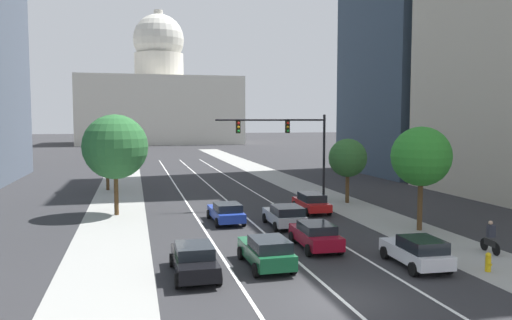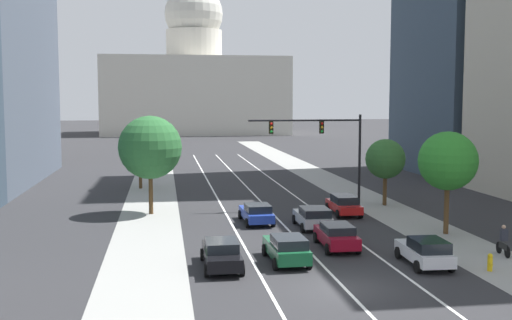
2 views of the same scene
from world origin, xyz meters
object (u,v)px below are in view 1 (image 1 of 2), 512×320
(car_green, at_px, (266,251))
(street_tree_mid_left, at_px, (107,146))
(fire_hydrant, at_px, (488,262))
(street_tree_far_right, at_px, (348,158))
(capitol_building, at_px, (160,101))
(car_red, at_px, (311,202))
(street_tree_near_left, at_px, (115,147))
(traffic_signal_mast, at_px, (292,140))
(car_silver, at_px, (285,215))
(car_blue, at_px, (226,212))
(street_tree_mid_right, at_px, (421,157))
(car_white, at_px, (417,251))
(car_crimson, at_px, (316,235))
(car_black, at_px, (194,259))
(cyclist, at_px, (491,237))

(car_green, distance_m, street_tree_mid_left, 30.70)
(fire_hydrant, distance_m, street_tree_far_right, 19.89)
(capitol_building, distance_m, car_red, 116.65)
(fire_hydrant, distance_m, street_tree_near_left, 25.55)
(capitol_building, relative_size, street_tree_mid_left, 7.16)
(traffic_signal_mast, bearing_deg, capitol_building, 92.28)
(car_silver, bearing_deg, street_tree_near_left, 58.40)
(car_blue, distance_m, fire_hydrant, 16.87)
(street_tree_far_right, relative_size, street_tree_mid_right, 0.82)
(car_green, relative_size, car_white, 1.04)
(car_green, xyz_separation_m, car_crimson, (3.48, 2.73, -0.02))
(capitol_building, relative_size, fire_hydrant, 49.70)
(car_red, relative_size, street_tree_mid_left, 0.71)
(car_blue, height_order, street_tree_mid_left, street_tree_mid_left)
(capitol_building, relative_size, car_green, 10.19)
(car_green, height_order, street_tree_mid_left, street_tree_mid_left)
(car_crimson, xyz_separation_m, car_blue, (-3.48, 7.96, -0.03))
(car_green, height_order, car_crimson, car_green)
(car_black, relative_size, cyclist, 2.73)
(capitol_building, relative_size, car_silver, 10.52)
(street_tree_near_left, bearing_deg, car_silver, -32.69)
(capitol_building, bearing_deg, car_blue, -90.84)
(capitol_building, bearing_deg, car_red, -87.42)
(car_silver, height_order, cyclist, cyclist)
(car_crimson, bearing_deg, car_red, -17.42)
(car_white, bearing_deg, street_tree_mid_right, -30.11)
(capitol_building, distance_m, car_white, 131.23)
(cyclist, bearing_deg, street_tree_near_left, 56.52)
(street_tree_mid_right, relative_size, street_tree_mid_left, 1.04)
(car_white, relative_size, street_tree_mid_left, 0.68)
(street_tree_near_left, xyz_separation_m, street_tree_mid_left, (-1.26, 13.89, -0.61))
(car_crimson, bearing_deg, car_black, 116.04)
(car_crimson, bearing_deg, car_white, -140.23)
(car_silver, xyz_separation_m, car_black, (-6.96, -8.91, -0.02))
(capitol_building, xyz_separation_m, street_tree_mid_left, (-10.32, -99.70, -7.97))
(capitol_building, distance_m, car_black, 130.06)
(capitol_building, bearing_deg, fire_hydrant, -86.52)
(fire_hydrant, bearing_deg, street_tree_mid_left, 119.56)
(traffic_signal_mast, bearing_deg, street_tree_near_left, -178.43)
(car_crimson, height_order, car_black, car_black)
(car_silver, bearing_deg, car_red, -36.29)
(car_green, distance_m, cyclist, 12.09)
(street_tree_mid_left, bearing_deg, car_blue, -65.20)
(car_green, bearing_deg, traffic_signal_mast, -22.86)
(capitol_building, xyz_separation_m, fire_hydrant, (8.02, -132.04, -11.91))
(car_blue, distance_m, street_tree_mid_left, 20.78)
(car_black, bearing_deg, street_tree_mid_right, -67.94)
(car_crimson, relative_size, street_tree_far_right, 0.81)
(car_green, bearing_deg, car_crimson, -53.08)
(capitol_building, xyz_separation_m, street_tree_near_left, (-9.06, -113.59, -7.36))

